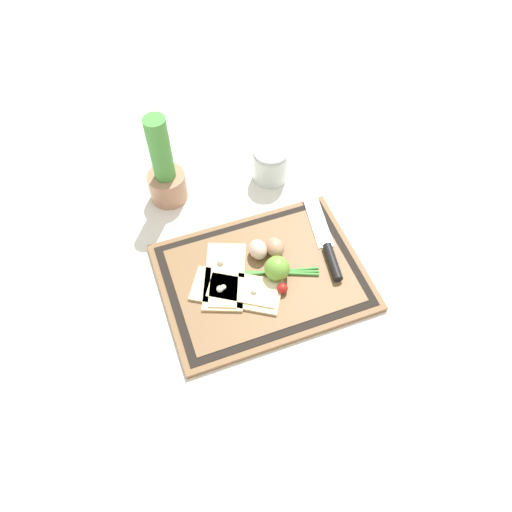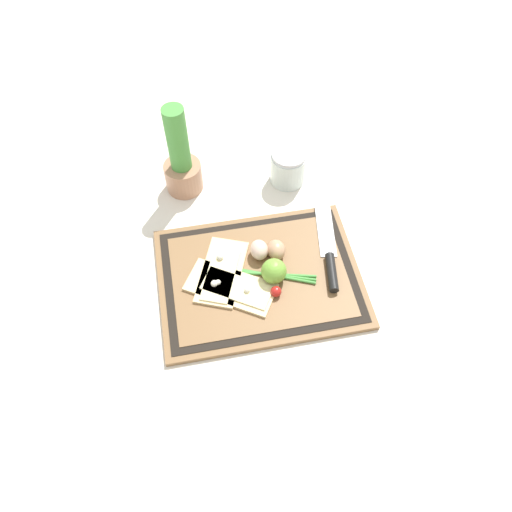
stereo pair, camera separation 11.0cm
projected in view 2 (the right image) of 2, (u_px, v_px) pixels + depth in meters
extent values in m
plane|color=silver|center=(259.00, 279.00, 1.18)|extent=(6.00, 6.00, 0.00)
cube|color=brown|center=(260.00, 278.00, 1.18)|extent=(0.47, 0.36, 0.01)
cube|color=black|center=(260.00, 276.00, 1.17)|extent=(0.44, 0.33, 0.00)
cube|color=brown|center=(260.00, 276.00, 1.17)|extent=(0.41, 0.29, 0.00)
cube|color=beige|center=(231.00, 287.00, 1.15)|extent=(0.22, 0.19, 0.01)
cube|color=beige|center=(237.00, 288.00, 1.14)|extent=(0.17, 0.14, 0.00)
sphere|color=silver|center=(214.00, 284.00, 1.14)|extent=(0.02, 0.02, 0.02)
sphere|color=silver|center=(247.00, 290.00, 1.13)|extent=(0.01, 0.01, 0.01)
cube|color=beige|center=(222.00, 272.00, 1.17)|extent=(0.15, 0.21, 0.01)
cube|color=beige|center=(220.00, 275.00, 1.16)|extent=(0.11, 0.16, 0.00)
sphere|color=silver|center=(220.00, 257.00, 1.18)|extent=(0.02, 0.02, 0.02)
sphere|color=silver|center=(218.00, 282.00, 1.14)|extent=(0.01, 0.01, 0.01)
cube|color=silver|center=(325.00, 228.00, 1.25)|extent=(0.07, 0.18, 0.00)
cylinder|color=black|center=(332.00, 272.00, 1.16)|extent=(0.04, 0.10, 0.02)
ellipsoid|color=tan|center=(276.00, 250.00, 1.19)|extent=(0.04, 0.05, 0.04)
ellipsoid|color=beige|center=(259.00, 250.00, 1.19)|extent=(0.04, 0.05, 0.04)
sphere|color=#70A838|center=(274.00, 271.00, 1.14)|extent=(0.06, 0.06, 0.06)
sphere|color=red|center=(276.00, 291.00, 1.13)|extent=(0.03, 0.03, 0.03)
cylinder|color=#47933D|center=(264.00, 273.00, 1.17)|extent=(0.23, 0.10, 0.01)
cylinder|color=#47933D|center=(264.00, 273.00, 1.17)|extent=(0.23, 0.08, 0.01)
cylinder|color=#47933D|center=(264.00, 273.00, 1.17)|extent=(0.24, 0.07, 0.01)
cylinder|color=#AD7A5B|center=(184.00, 176.00, 1.32)|extent=(0.10, 0.10, 0.08)
cylinder|color=#47933D|center=(178.00, 145.00, 1.23)|extent=(0.05, 0.05, 0.22)
cylinder|color=silver|center=(288.00, 168.00, 1.33)|extent=(0.09, 0.09, 0.09)
cylinder|color=olive|center=(287.00, 175.00, 1.35)|extent=(0.08, 0.08, 0.03)
cylinder|color=silver|center=(289.00, 155.00, 1.29)|extent=(0.09, 0.09, 0.01)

